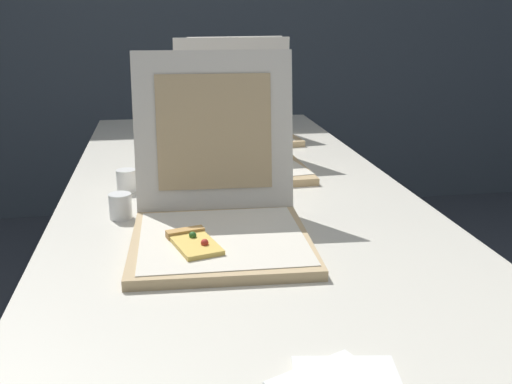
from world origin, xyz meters
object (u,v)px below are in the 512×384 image
object	(u,v)px
pizza_box_front	(219,215)
cup_white_near_center	(120,206)
cup_white_far	(161,151)
table	(239,207)
pizza_box_middle	(241,152)
pizza_box_back	(240,124)
cup_white_mid	(126,181)

from	to	relation	value
pizza_box_front	cup_white_near_center	world-z (taller)	pizza_box_front
cup_white_far	cup_white_near_center	bearing A→B (deg)	-100.13
table	pizza_box_middle	bearing A→B (deg)	80.68
pizza_box_middle	cup_white_far	world-z (taller)	pizza_box_middle
table	cup_white_far	size ratio (longest dim) A/B	38.98
pizza_box_back	cup_white_near_center	size ratio (longest dim) A/B	6.89
pizza_box_front	cup_white_mid	world-z (taller)	pizza_box_front
pizza_box_middle	table	bearing A→B (deg)	-101.65
table	cup_white_near_center	distance (m)	0.36
pizza_box_middle	cup_white_far	distance (m)	0.30
pizza_box_back	cup_white_mid	size ratio (longest dim) A/B	6.89
pizza_box_back	cup_white_mid	bearing A→B (deg)	-129.57
pizza_box_front	pizza_box_back	size ratio (longest dim) A/B	1.08
pizza_box_front	cup_white_far	distance (m)	0.77
pizza_box_middle	cup_white_mid	bearing A→B (deg)	-153.90
pizza_box_back	table	bearing A→B (deg)	-105.72
cup_white_mid	pizza_box_middle	bearing A→B (deg)	28.43
table	pizza_box_middle	xyz separation A→B (m)	(0.04, 0.26, 0.10)
pizza_box_front	pizza_box_back	bearing A→B (deg)	82.47
pizza_box_back	cup_white_near_center	xyz separation A→B (m)	(-0.42, -0.89, -0.02)
pizza_box_front	pizza_box_back	world-z (taller)	pizza_box_front
cup_white_near_center	pizza_box_middle	bearing A→B (deg)	49.57
cup_white_near_center	cup_white_far	bearing A→B (deg)	79.87
pizza_box_middle	pizza_box_back	bearing A→B (deg)	80.32
table	cup_white_mid	xyz separation A→B (m)	(-0.31, 0.07, 0.07)
cup_white_mid	cup_white_far	xyz separation A→B (m)	(0.10, 0.36, 0.00)
pizza_box_middle	cup_white_near_center	world-z (taller)	pizza_box_middle
pizza_box_back	cup_white_far	xyz separation A→B (m)	(-0.31, -0.31, -0.02)
pizza_box_back	cup_white_far	bearing A→B (deg)	-143.12
table	pizza_box_middle	size ratio (longest dim) A/B	6.02
cup_white_mid	cup_white_near_center	xyz separation A→B (m)	(-0.00, -0.23, 0.00)
pizza_box_middle	cup_white_near_center	distance (m)	0.55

